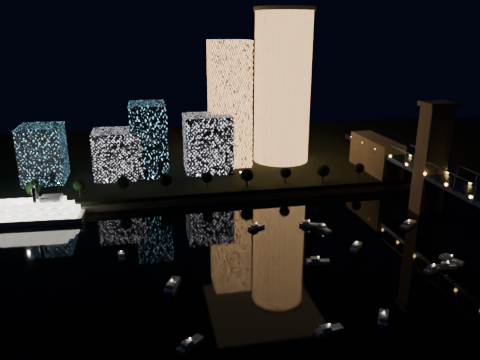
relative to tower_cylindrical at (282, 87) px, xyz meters
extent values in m
plane|color=black|center=(-20.13, -131.67, -48.17)|extent=(520.00, 520.00, 0.00)
cube|color=black|center=(-20.13, 28.33, -45.67)|extent=(420.00, 160.00, 5.00)
cube|color=#6B5E4C|center=(-20.13, -49.67, -46.67)|extent=(420.00, 6.00, 3.00)
cylinder|color=#FF9F51|center=(0.00, 0.00, -1.13)|extent=(32.00, 32.00, 84.10)
cylinder|color=#6B5E4C|center=(0.00, 0.00, 41.92)|extent=(34.00, 34.00, 2.00)
cube|color=#FF9F51|center=(-31.21, -2.14, -8.67)|extent=(21.69, 21.69, 69.02)
cube|color=white|center=(-45.48, -13.38, -27.75)|extent=(25.07, 21.21, 30.85)
cube|color=#52B2DF|center=(-76.73, -12.32, -24.24)|extent=(18.93, 24.62, 37.87)
cube|color=white|center=(-93.08, -14.47, -30.90)|extent=(24.56, 22.32, 24.56)
cube|color=#52B2DF|center=(-129.96, -14.54, -28.89)|extent=(20.40, 22.44, 28.56)
cube|color=#6B5E4C|center=(44.87, -81.67, -24.17)|extent=(11.00, 9.00, 48.00)
cube|color=#6B5E4C|center=(44.87, -81.67, 0.83)|extent=(13.00, 11.00, 2.00)
cube|color=#6B5E4C|center=(44.87, -31.67, -36.67)|extent=(12.00, 40.00, 23.00)
cube|color=navy|center=(39.87, -119.67, -26.67)|extent=(0.50, 0.50, 7.00)
cube|color=navy|center=(39.87, -95.67, -26.67)|extent=(0.50, 0.50, 7.00)
cube|color=navy|center=(39.87, -71.67, -26.67)|extent=(0.50, 0.50, 7.00)
sphere|color=#FDB137|center=(39.37, -86.67, -28.37)|extent=(1.20, 1.20, 1.20)
sphere|color=#FDB137|center=(39.37, -41.67, -28.37)|extent=(1.20, 1.20, 1.20)
cube|color=silver|center=(-132.31, -58.26, -46.91)|extent=(51.09, 14.43, 2.53)
cube|color=white|center=(-132.31, -58.26, -44.49)|extent=(46.82, 13.14, 2.31)
cube|color=white|center=(-132.31, -58.26, -42.18)|extent=(42.56, 11.85, 2.31)
cube|color=white|center=(-132.31, -58.26, -39.86)|extent=(36.20, 10.44, 2.31)
cube|color=silver|center=(-119.71, -58.98, -37.86)|extent=(8.76, 6.78, 1.89)
cylinder|color=black|center=(-126.13, -60.72, -35.55)|extent=(1.47, 1.47, 6.31)
cylinder|color=black|center=(-125.89, -56.52, -35.55)|extent=(1.47, 1.47, 6.31)
cube|color=silver|center=(16.14, -132.56, -47.57)|extent=(7.84, 5.13, 1.20)
cube|color=silver|center=(15.11, -133.00, -46.47)|extent=(3.17, 2.82, 1.00)
sphere|color=white|center=(16.14, -132.56, -45.57)|extent=(0.36, 0.36, 0.36)
cube|color=silver|center=(-35.20, -85.21, -47.57)|extent=(7.48, 5.06, 1.20)
cube|color=silver|center=(-36.18, -85.65, -46.47)|extent=(3.06, 2.74, 1.00)
sphere|color=white|center=(-35.20, -85.21, -45.57)|extent=(0.36, 0.36, 0.36)
cube|color=silver|center=(-72.85, -125.14, -47.57)|extent=(6.17, 10.16, 1.20)
cube|color=silver|center=(-73.34, -126.51, -46.47)|extent=(3.51, 4.04, 1.00)
sphere|color=white|center=(-72.85, -125.14, -45.57)|extent=(0.36, 0.36, 0.36)
cube|color=silver|center=(-2.32, -110.91, -47.57)|extent=(7.23, 7.77, 1.20)
cube|color=silver|center=(-3.11, -111.82, -46.47)|extent=(3.43, 3.50, 1.00)
sphere|color=white|center=(-2.32, -110.91, -45.57)|extent=(0.36, 0.36, 0.36)
cube|color=silver|center=(28.72, -95.40, -47.57)|extent=(9.55, 8.02, 1.20)
cube|color=silver|center=(27.56, -96.23, -46.47)|extent=(4.16, 3.96, 1.00)
sphere|color=white|center=(28.72, -95.40, -45.57)|extent=(0.36, 0.36, 0.36)
cube|color=silver|center=(22.15, -131.76, -47.57)|extent=(6.77, 2.79, 1.20)
cube|color=silver|center=(21.16, -131.66, -46.47)|extent=(2.47, 1.94, 1.00)
sphere|color=white|center=(22.15, -131.76, -45.57)|extent=(0.36, 0.36, 0.36)
cube|color=silver|center=(-89.58, -100.97, -47.57)|extent=(2.89, 6.96, 1.20)
cube|color=silver|center=(-89.47, -101.98, -46.47)|extent=(2.01, 2.54, 1.00)
sphere|color=white|center=(-89.58, -100.97, -45.57)|extent=(0.36, 0.36, 0.36)
cube|color=silver|center=(-32.10, -157.72, -47.57)|extent=(8.40, 3.96, 1.20)
cube|color=silver|center=(-33.30, -157.93, -46.47)|extent=(3.15, 2.56, 1.00)
sphere|color=white|center=(-32.10, -157.72, -45.57)|extent=(0.36, 0.36, 0.36)
cube|color=silver|center=(-20.79, -119.37, -47.57)|extent=(8.31, 4.05, 1.20)
cube|color=silver|center=(-21.96, -119.13, -46.47)|extent=(3.14, 2.57, 1.00)
sphere|color=white|center=(-20.79, -119.37, -45.57)|extent=(0.36, 0.36, 0.36)
cube|color=silver|center=(-12.77, -87.29, -47.57)|extent=(8.47, 6.07, 1.20)
cube|color=silver|center=(-13.86, -86.72, -46.47)|extent=(3.52, 3.20, 1.00)
sphere|color=white|center=(-12.77, -87.29, -45.57)|extent=(0.36, 0.36, 0.36)
cube|color=silver|center=(-14.76, -155.58, -47.57)|extent=(6.46, 8.39, 1.20)
cube|color=silver|center=(-15.39, -156.63, -46.47)|extent=(3.30, 3.56, 1.00)
sphere|color=white|center=(-14.76, -155.58, -45.57)|extent=(0.36, 0.36, 0.36)
cube|color=silver|center=(-70.12, -156.14, -47.57)|extent=(7.86, 7.29, 1.20)
cube|color=silver|center=(-71.04, -156.94, -46.47)|extent=(3.54, 3.46, 1.00)
sphere|color=white|center=(-70.12, -156.14, -45.57)|extent=(0.36, 0.36, 0.36)
cube|color=silver|center=(-8.36, -92.64, -47.57)|extent=(4.38, 8.33, 1.20)
cube|color=silver|center=(-8.65, -91.49, -46.47)|extent=(2.68, 3.20, 1.00)
sphere|color=white|center=(-8.36, -92.64, -45.57)|extent=(0.36, 0.36, 0.36)
cube|color=silver|center=(26.47, -127.78, -47.57)|extent=(6.13, 8.46, 1.20)
cube|color=silver|center=(25.90, -126.69, -46.47)|extent=(3.22, 3.53, 1.00)
sphere|color=white|center=(26.47, -127.78, -45.57)|extent=(0.36, 0.36, 0.36)
cylinder|color=black|center=(-130.13, -43.67, -41.17)|extent=(0.70, 0.70, 4.00)
sphere|color=black|center=(-130.13, -43.67, -37.67)|extent=(6.51, 6.51, 6.51)
cylinder|color=black|center=(-110.13, -43.67, -41.17)|extent=(0.70, 0.70, 4.00)
sphere|color=black|center=(-110.13, -43.67, -37.67)|extent=(5.27, 5.27, 5.27)
cylinder|color=black|center=(-90.13, -43.67, -41.17)|extent=(0.70, 0.70, 4.00)
sphere|color=black|center=(-90.13, -43.67, -37.67)|extent=(6.04, 6.04, 6.04)
cylinder|color=black|center=(-70.13, -43.67, -41.17)|extent=(0.70, 0.70, 4.00)
sphere|color=black|center=(-70.13, -43.67, -37.67)|extent=(6.18, 6.18, 6.18)
cylinder|color=black|center=(-50.13, -43.67, -41.17)|extent=(0.70, 0.70, 4.00)
sphere|color=black|center=(-50.13, -43.67, -37.67)|extent=(5.42, 5.42, 5.42)
cylinder|color=black|center=(-30.13, -43.67, -41.17)|extent=(0.70, 0.70, 4.00)
sphere|color=black|center=(-30.13, -43.67, -37.67)|extent=(6.60, 6.60, 6.60)
cylinder|color=black|center=(-10.13, -43.67, -41.17)|extent=(0.70, 0.70, 4.00)
sphere|color=black|center=(-10.13, -43.67, -37.67)|extent=(5.56, 5.56, 5.56)
cylinder|color=black|center=(9.87, -43.67, -41.17)|extent=(0.70, 0.70, 4.00)
sphere|color=black|center=(9.87, -43.67, -37.67)|extent=(6.59, 6.59, 6.59)
cylinder|color=black|center=(29.87, -43.67, -41.17)|extent=(0.70, 0.70, 4.00)
sphere|color=black|center=(29.87, -43.67, -37.67)|extent=(5.25, 5.25, 5.25)
cylinder|color=black|center=(-120.13, -37.67, -40.67)|extent=(0.24, 0.24, 5.00)
sphere|color=#FFCC7F|center=(-120.13, -37.67, -37.87)|extent=(0.70, 0.70, 0.70)
cylinder|color=black|center=(-98.13, -37.67, -40.67)|extent=(0.24, 0.24, 5.00)
sphere|color=#FFCC7F|center=(-98.13, -37.67, -37.87)|extent=(0.70, 0.70, 0.70)
cylinder|color=black|center=(-76.13, -37.67, -40.67)|extent=(0.24, 0.24, 5.00)
sphere|color=#FFCC7F|center=(-76.13, -37.67, -37.87)|extent=(0.70, 0.70, 0.70)
cylinder|color=black|center=(-54.13, -37.67, -40.67)|extent=(0.24, 0.24, 5.00)
sphere|color=#FFCC7F|center=(-54.13, -37.67, -37.87)|extent=(0.70, 0.70, 0.70)
cylinder|color=black|center=(-32.13, -37.67, -40.67)|extent=(0.24, 0.24, 5.00)
sphere|color=#FFCC7F|center=(-32.13, -37.67, -37.87)|extent=(0.70, 0.70, 0.70)
cylinder|color=black|center=(-10.13, -37.67, -40.67)|extent=(0.24, 0.24, 5.00)
sphere|color=#FFCC7F|center=(-10.13, -37.67, -37.87)|extent=(0.70, 0.70, 0.70)
cylinder|color=black|center=(11.87, -37.67, -40.67)|extent=(0.24, 0.24, 5.00)
sphere|color=#FFCC7F|center=(11.87, -37.67, -37.87)|extent=(0.70, 0.70, 0.70)
camera|label=1|loc=(-78.05, -260.07, 31.29)|focal=35.00mm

